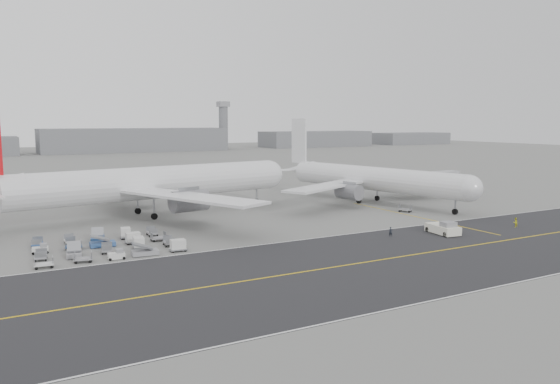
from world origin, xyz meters
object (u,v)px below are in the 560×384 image
pushback_tug (443,229)px  ground_crew_b (515,222)px  ground_crew_a (391,232)px  jet_bridge (432,179)px  control_tower (223,124)px  airliner_a (147,183)px  airliner_b (370,178)px

pushback_tug → ground_crew_b: (15.44, -1.84, -0.07)m
ground_crew_a → jet_bridge: bearing=59.7°
control_tower → pushback_tug: 285.82m
pushback_tug → ground_crew_a: pushback_tug is taller
pushback_tug → jet_bridge: bearing=55.2°
ground_crew_a → airliner_a: bearing=149.3°
control_tower → jet_bridge: (-48.42, -242.23, -11.69)m
pushback_tug → jet_bridge: (29.08, 32.46, 3.63)m
jet_bridge → ground_crew_a: size_ratio=10.93×
pushback_tug → airliner_a: bearing=140.6°
ground_crew_b → pushback_tug: bearing=0.5°
pushback_tug → ground_crew_a: (-9.02, 2.58, -0.13)m
airliner_b → airliner_a: bearing=161.3°
control_tower → ground_crew_a: size_ratio=19.67×
airliner_b → pushback_tug: airliner_b is taller
airliner_b → ground_crew_b: bearing=-95.8°
control_tower → airliner_b: 249.43m
control_tower → jet_bridge: control_tower is taller
airliner_a → airliner_b: 50.14m
airliner_a → jet_bridge: 67.79m
pushback_tug → ground_crew_a: bearing=171.1°
pushback_tug → ground_crew_a: size_ratio=5.04×
ground_crew_b → airliner_b: bearing=-76.6°
airliner_a → control_tower: bearing=-35.0°
ground_crew_a → pushback_tug: bearing=5.6°
ground_crew_b → airliner_a: bearing=-30.8°
control_tower → ground_crew_a: 285.96m
airliner_b → jet_bridge: bearing=-18.2°
airliner_a → ground_crew_b: airliner_a is taller
airliner_a → pushback_tug: size_ratio=8.16×
control_tower → ground_crew_a: (-86.53, -272.11, -15.46)m
control_tower → pushback_tug: (-77.51, -274.69, -15.33)m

